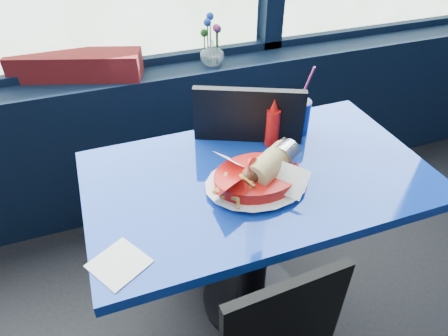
{
  "coord_description": "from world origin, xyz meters",
  "views": [
    {
      "loc": [
        -0.19,
        1.02,
        1.63
      ],
      "look_at": [
        0.16,
        1.98,
        0.83
      ],
      "focal_mm": 32.0,
      "sensor_mm": 36.0,
      "label": 1
    }
  ],
  "objects_px": {
    "planter_box": "(76,65)",
    "flower_vase": "(212,50)",
    "near_table": "(257,211)",
    "chair_near_back": "(225,165)",
    "ketchup_bottle": "(273,125)",
    "food_basket": "(259,175)",
    "soda_cup": "(299,116)"
  },
  "relations": [
    {
      "from": "food_basket",
      "to": "soda_cup",
      "type": "relative_size",
      "value": 1.18
    },
    {
      "from": "planter_box",
      "to": "ketchup_bottle",
      "type": "relative_size",
      "value": 3.1
    },
    {
      "from": "food_basket",
      "to": "soda_cup",
      "type": "bearing_deg",
      "value": 34.32
    },
    {
      "from": "near_table",
      "to": "ketchup_bottle",
      "type": "height_order",
      "value": "ketchup_bottle"
    },
    {
      "from": "chair_near_back",
      "to": "flower_vase",
      "type": "bearing_deg",
      "value": -78.0
    },
    {
      "from": "planter_box",
      "to": "flower_vase",
      "type": "height_order",
      "value": "flower_vase"
    },
    {
      "from": "flower_vase",
      "to": "food_basket",
      "type": "xyz_separation_m",
      "value": [
        -0.13,
        -0.88,
        -0.09
      ]
    },
    {
      "from": "chair_near_back",
      "to": "ketchup_bottle",
      "type": "bearing_deg",
      "value": 150.9
    },
    {
      "from": "near_table",
      "to": "flower_vase",
      "type": "distance_m",
      "value": 0.89
    },
    {
      "from": "near_table",
      "to": "flower_vase",
      "type": "xyz_separation_m",
      "value": [
        0.1,
        0.83,
        0.31
      ]
    },
    {
      "from": "near_table",
      "to": "flower_vase",
      "type": "height_order",
      "value": "flower_vase"
    },
    {
      "from": "chair_near_back",
      "to": "soda_cup",
      "type": "bearing_deg",
      "value": 179.11
    },
    {
      "from": "near_table",
      "to": "chair_near_back",
      "type": "xyz_separation_m",
      "value": [
        -0.01,
        0.32,
        -0.01
      ]
    },
    {
      "from": "ketchup_bottle",
      "to": "soda_cup",
      "type": "height_order",
      "value": "soda_cup"
    },
    {
      "from": "near_table",
      "to": "ketchup_bottle",
      "type": "xyz_separation_m",
      "value": [
        0.12,
        0.15,
        0.27
      ]
    },
    {
      "from": "near_table",
      "to": "ketchup_bottle",
      "type": "distance_m",
      "value": 0.33
    },
    {
      "from": "planter_box",
      "to": "ketchup_bottle",
      "type": "xyz_separation_m",
      "value": [
        0.66,
        -0.75,
        -0.02
      ]
    },
    {
      "from": "chair_near_back",
      "to": "flower_vase",
      "type": "height_order",
      "value": "flower_vase"
    },
    {
      "from": "flower_vase",
      "to": "chair_near_back",
      "type": "bearing_deg",
      "value": -102.5
    },
    {
      "from": "near_table",
      "to": "flower_vase",
      "type": "bearing_deg",
      "value": 82.87
    },
    {
      "from": "soda_cup",
      "to": "near_table",
      "type": "bearing_deg",
      "value": -141.96
    },
    {
      "from": "chair_near_back",
      "to": "ketchup_bottle",
      "type": "relative_size",
      "value": 4.97
    },
    {
      "from": "near_table",
      "to": "chair_near_back",
      "type": "height_order",
      "value": "chair_near_back"
    },
    {
      "from": "chair_near_back",
      "to": "soda_cup",
      "type": "relative_size",
      "value": 3.33
    },
    {
      "from": "planter_box",
      "to": "food_basket",
      "type": "relative_size",
      "value": 1.76
    },
    {
      "from": "near_table",
      "to": "flower_vase",
      "type": "relative_size",
      "value": 4.77
    },
    {
      "from": "near_table",
      "to": "soda_cup",
      "type": "distance_m",
      "value": 0.41
    },
    {
      "from": "near_table",
      "to": "ketchup_bottle",
      "type": "relative_size",
      "value": 6.17
    },
    {
      "from": "ketchup_bottle",
      "to": "near_table",
      "type": "bearing_deg",
      "value": -127.58
    },
    {
      "from": "chair_near_back",
      "to": "ketchup_bottle",
      "type": "xyz_separation_m",
      "value": [
        0.13,
        -0.17,
        0.28
      ]
    },
    {
      "from": "chair_near_back",
      "to": "near_table",
      "type": "bearing_deg",
      "value": 115.98
    },
    {
      "from": "flower_vase",
      "to": "soda_cup",
      "type": "relative_size",
      "value": 0.87
    }
  ]
}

